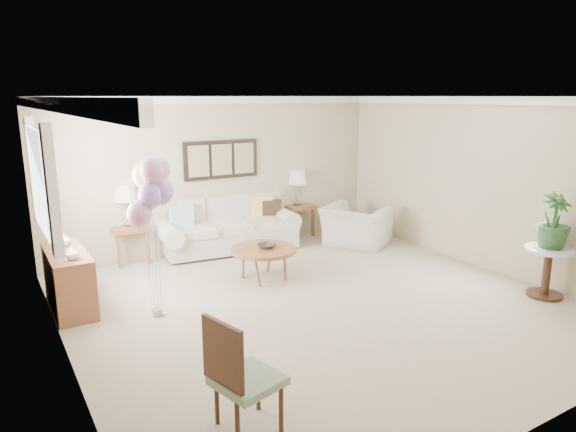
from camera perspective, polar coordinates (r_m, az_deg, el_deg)
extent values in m
plane|color=tan|center=(6.72, 3.55, -9.64)|extent=(6.00, 6.00, 0.00)
cube|color=#C1B18B|center=(8.91, -7.46, 4.66)|extent=(6.00, 0.04, 2.60)
cube|color=#C1B18B|center=(4.33, 27.30, -5.90)|extent=(6.00, 0.04, 2.60)
cube|color=#C1B18B|center=(5.26, -24.15, -2.36)|extent=(0.04, 6.00, 2.60)
cube|color=#C1B18B|center=(8.40, 20.76, 3.39)|extent=(0.04, 6.00, 2.60)
cube|color=white|center=(6.20, 3.90, 13.02)|extent=(6.00, 6.00, 0.02)
cube|color=white|center=(8.79, -7.62, 12.66)|extent=(6.00, 0.06, 0.12)
cube|color=white|center=(5.10, -25.14, 11.24)|extent=(0.06, 6.00, 0.12)
cube|color=white|center=(8.27, 21.34, 11.86)|extent=(0.06, 6.00, 0.12)
cube|color=white|center=(6.66, -26.02, 3.60)|extent=(0.04, 1.40, 1.20)
cube|color=white|center=(5.83, -24.76, 2.54)|extent=(0.10, 0.22, 1.40)
cube|color=white|center=(7.50, -26.39, 4.50)|extent=(0.10, 0.22, 1.40)
cube|color=black|center=(8.85, -7.42, 6.24)|extent=(1.35, 0.04, 0.65)
cube|color=#8C8C59|center=(8.67, -9.90, 6.01)|extent=(0.36, 0.02, 0.52)
cube|color=#8C8C59|center=(8.83, -7.36, 6.22)|extent=(0.36, 0.02, 0.52)
cube|color=#8C8C59|center=(9.01, -4.91, 6.42)|extent=(0.36, 0.02, 0.52)
cube|color=beige|center=(8.90, -6.53, -2.40)|extent=(2.33, 1.15, 0.37)
cube|color=beige|center=(9.10, -7.49, 0.56)|extent=(2.25, 0.47, 0.56)
cylinder|color=beige|center=(8.47, -13.15, -1.84)|extent=(0.42, 0.95, 0.33)
cylinder|color=beige|center=(9.33, -0.60, -0.11)|extent=(0.42, 0.95, 0.33)
cube|color=beige|center=(8.56, -10.32, -1.61)|extent=(0.69, 0.80, 0.12)
cube|color=beige|center=(8.80, -6.42, -1.07)|extent=(0.69, 0.80, 0.12)
cube|color=beige|center=(9.08, -2.75, -0.56)|extent=(0.69, 0.80, 0.12)
cube|color=silver|center=(8.62, -11.75, -0.05)|extent=(0.39, 0.12, 0.39)
cube|color=#F2CB70|center=(9.21, -2.90, 1.07)|extent=(0.39, 0.12, 0.39)
cube|color=#35241A|center=(9.24, -1.85, 0.73)|extent=(0.35, 0.10, 0.35)
cube|color=beige|center=(8.96, -6.49, -3.66)|extent=(2.04, 0.82, 0.04)
cube|color=#92553A|center=(8.50, -17.27, -1.26)|extent=(0.56, 0.51, 0.08)
cube|color=#92553A|center=(8.34, -18.26, -3.79)|extent=(0.05, 0.05, 0.53)
cube|color=#92553A|center=(8.44, -15.30, -3.38)|extent=(0.05, 0.05, 0.53)
cube|color=#92553A|center=(8.72, -18.89, -3.10)|extent=(0.05, 0.05, 0.53)
cube|color=#92553A|center=(8.82, -16.05, -2.72)|extent=(0.05, 0.05, 0.53)
cube|color=#92553A|center=(9.74, 1.08, 1.08)|extent=(0.55, 0.50, 0.08)
cube|color=#92553A|center=(9.53, 0.60, -1.05)|extent=(0.05, 0.05, 0.52)
cube|color=#92553A|center=(9.76, 2.79, -0.72)|extent=(0.05, 0.05, 0.52)
cube|color=#92553A|center=(9.86, -0.64, -0.56)|extent=(0.05, 0.05, 0.52)
cube|color=#92553A|center=(10.09, 1.52, -0.25)|extent=(0.05, 0.05, 0.52)
cylinder|color=gray|center=(8.48, -17.30, -0.78)|extent=(0.15, 0.15, 0.07)
cylinder|color=gray|center=(8.44, -17.39, 0.52)|extent=(0.04, 0.04, 0.33)
cone|color=silver|center=(8.38, -17.53, 2.49)|extent=(0.37, 0.37, 0.26)
cylinder|color=gray|center=(9.72, 1.08, 1.49)|extent=(0.15, 0.15, 0.07)
cylinder|color=gray|center=(9.69, 1.09, 2.63)|extent=(0.04, 0.04, 0.33)
cone|color=silver|center=(9.64, 1.09, 4.36)|extent=(0.37, 0.37, 0.26)
cylinder|color=#915B33|center=(7.40, -2.72, -3.75)|extent=(0.94, 0.94, 0.05)
cylinder|color=#915B33|center=(7.76, -2.05, -4.78)|extent=(0.04, 0.04, 0.42)
cylinder|color=#915B33|center=(7.56, -5.00, -5.30)|extent=(0.04, 0.04, 0.42)
cylinder|color=#915B33|center=(7.19, -3.40, -6.28)|extent=(0.04, 0.04, 0.42)
cylinder|color=#915B33|center=(7.39, -0.34, -5.69)|extent=(0.04, 0.04, 0.42)
imported|color=#2D2822|center=(7.37, -2.38, -3.34)|extent=(0.33, 0.33, 0.06)
imported|color=beige|center=(9.22, 7.59, -1.09)|extent=(1.32, 1.38, 0.70)
cylinder|color=silver|center=(7.54, 27.06, -3.32)|extent=(0.62, 0.62, 0.04)
cylinder|color=#3D2416|center=(7.63, 26.80, -5.71)|extent=(0.10, 0.10, 0.62)
cylinder|color=#3D2416|center=(7.73, 26.55, -7.92)|extent=(0.45, 0.45, 0.01)
imported|color=#16471A|center=(7.47, 27.43, -0.43)|extent=(0.46, 0.46, 0.73)
cube|color=gray|center=(4.24, -4.47, -17.76)|extent=(0.57, 0.57, 0.07)
cylinder|color=#3D2416|center=(4.16, -5.64, -22.30)|extent=(0.04, 0.04, 0.39)
cylinder|color=#3D2416|center=(4.30, -0.77, -20.86)|extent=(0.04, 0.04, 0.39)
cylinder|color=#3D2416|center=(4.44, -7.91, -19.77)|extent=(0.04, 0.04, 0.39)
cylinder|color=#3D2416|center=(4.58, -3.32, -18.56)|extent=(0.04, 0.04, 0.39)
cube|color=#3D2416|center=(4.03, -7.28, -15.00)|extent=(0.15, 0.45, 0.52)
cube|color=#92553A|center=(6.98, -23.16, -6.59)|extent=(0.45, 1.20, 0.74)
cube|color=#3D2416|center=(6.70, -22.72, -7.37)|extent=(0.46, 0.02, 0.70)
cube|color=#3D2416|center=(7.26, -23.48, -5.87)|extent=(0.46, 0.02, 0.70)
imported|color=silver|center=(6.50, -22.85, -3.77)|extent=(0.20, 0.20, 0.17)
imported|color=beige|center=(7.13, -23.69, -2.37)|extent=(0.18, 0.18, 0.18)
cube|color=gray|center=(6.53, -14.33, -10.37)|extent=(0.10, 0.10, 0.08)
ellipsoid|color=pink|center=(6.01, -16.23, 0.18)|extent=(0.28, 0.28, 0.32)
cylinder|color=silver|center=(6.26, -15.21, -5.84)|extent=(0.01, 0.01, 1.07)
ellipsoid|color=#AE7BDF|center=(6.06, -13.90, 2.71)|extent=(0.28, 0.28, 0.32)
cylinder|color=silver|center=(6.27, -14.09, -4.60)|extent=(0.01, 0.01, 1.30)
ellipsoid|color=#E4CA57|center=(6.18, -15.68, 4.36)|extent=(0.28, 0.28, 0.32)
cylinder|color=silver|center=(6.32, -14.96, -3.73)|extent=(0.01, 0.01, 1.47)
ellipsoid|color=pink|center=(6.19, -14.27, 5.01)|extent=(0.28, 0.28, 0.32)
cylinder|color=silver|center=(6.32, -14.27, -3.42)|extent=(0.01, 0.01, 1.53)
ellipsoid|color=#AE7BDF|center=(6.00, -15.04, 2.27)|extent=(0.28, 0.28, 0.32)
cylinder|color=silver|center=(6.25, -14.64, -4.85)|extent=(0.01, 0.01, 1.27)
ellipsoid|color=pink|center=(5.97, -14.85, 4.87)|extent=(0.28, 0.28, 0.32)
cylinder|color=silver|center=(6.21, -14.54, -3.63)|extent=(0.01, 0.01, 1.55)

